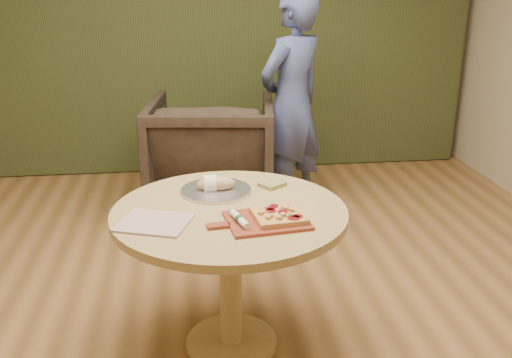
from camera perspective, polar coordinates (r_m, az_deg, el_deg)
The scene contains 12 objects.
room_shell at distance 2.48m, azimuth -1.17°, elevation 10.83°, with size 5.04×6.04×2.84m.
curtain at distance 5.36m, azimuth -4.54°, elevation 15.56°, with size 4.80×0.14×2.78m, color #2B3518.
pedestal_table at distance 2.73m, azimuth -2.63°, elevation -5.73°, with size 1.11×1.11×0.75m.
pizza_paddle at distance 2.53m, azimuth 0.86°, elevation -4.21°, with size 0.46×0.32×0.01m.
flatbread_pizza at distance 2.54m, azimuth 2.30°, elevation -3.63°, with size 0.25×0.25×0.04m.
cutlery_roll at distance 2.49m, azimuth -1.66°, elevation -4.03°, with size 0.08×0.20×0.03m.
newspaper at distance 2.56m, azimuth -10.16°, elevation -4.33°, with size 0.30×0.25×0.01m, color silver.
serving_tray at distance 2.89m, azimuth -4.01°, elevation -1.15°, with size 0.36×0.36×0.02m.
bread_roll at distance 2.87m, azimuth -4.21°, elevation -0.48°, with size 0.19×0.09×0.09m.
green_packet at distance 2.96m, azimuth 1.63°, elevation -0.53°, with size 0.12×0.10×0.02m, color #5C6B30.
armchair at distance 4.53m, azimuth -4.45°, elevation 3.14°, with size 0.96×0.90×0.99m, color black.
person_standing at distance 4.40m, azimuth 3.58°, elevation 7.49°, with size 0.62×0.41×1.71m, color #3F4B80.
Camera 1 is at (-0.25, -2.44, 1.78)m, focal length 40.00 mm.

